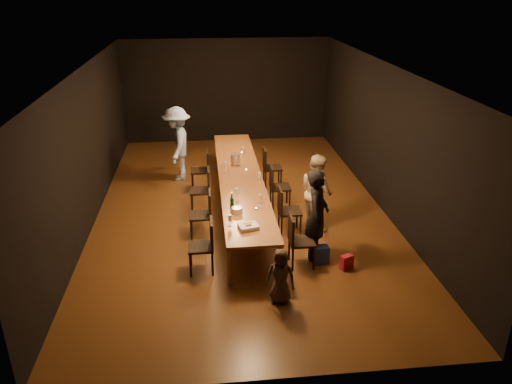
{
  "coord_description": "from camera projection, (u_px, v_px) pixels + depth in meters",
  "views": [
    {
      "loc": [
        -0.72,
        -9.69,
        4.54
      ],
      "look_at": [
        0.17,
        -1.47,
        1.0
      ],
      "focal_mm": 35.0,
      "sensor_mm": 36.0,
      "label": 1
    }
  ],
  "objects": [
    {
      "name": "champagne_bottle",
      "position": [
        232.0,
        200.0,
        8.89
      ],
      "size": [
        0.08,
        0.08,
        0.3
      ],
      "primitive_type": null,
      "rotation": [
        0.0,
        0.0,
        -0.18
      ],
      "color": "black",
      "rests_on": "table"
    },
    {
      "name": "plate_stack",
      "position": [
        237.0,
        210.0,
        8.74
      ],
      "size": [
        0.22,
        0.22,
        0.11
      ],
      "primitive_type": "cylinder",
      "rotation": [
        0.0,
        0.0,
        -0.13
      ],
      "color": "silver",
      "rests_on": "table"
    },
    {
      "name": "birthday_cake",
      "position": [
        248.0,
        227.0,
        8.2
      ],
      "size": [
        0.36,
        0.31,
        0.07
      ],
      "rotation": [
        0.0,
        0.0,
        0.24
      ],
      "color": "white",
      "rests_on": "table"
    },
    {
      "name": "wineglass_4",
      "position": [
        225.0,
        166.0,
        10.64
      ],
      "size": [
        0.06,
        0.06,
        0.21
      ],
      "primitive_type": null,
      "color": "silver",
      "rests_on": "table"
    },
    {
      "name": "woman_tan",
      "position": [
        317.0,
        191.0,
        9.67
      ],
      "size": [
        0.78,
        0.88,
        1.5
      ],
      "primitive_type": "imported",
      "rotation": [
        0.0,
        0.0,
        1.92
      ],
      "color": "beige",
      "rests_on": "ground"
    },
    {
      "name": "wineglass_2",
      "position": [
        237.0,
        193.0,
        9.31
      ],
      "size": [
        0.06,
        0.06,
        0.21
      ],
      "primitive_type": null,
      "color": "silver",
      "rests_on": "table"
    },
    {
      "name": "wineglass_3",
      "position": [
        259.0,
        178.0,
        10.04
      ],
      "size": [
        0.06,
        0.06,
        0.21
      ],
      "primitive_type": null,
      "color": "beige",
      "rests_on": "table"
    },
    {
      "name": "chair_left_1",
      "position": [
        200.0,
        215.0,
        9.35
      ],
      "size": [
        0.42,
        0.42,
        0.93
      ],
      "primitive_type": null,
      "rotation": [
        0.0,
        0.0,
        1.57
      ],
      "color": "black",
      "rests_on": "ground"
    },
    {
      "name": "ground",
      "position": [
        241.0,
        208.0,
        10.71
      ],
      "size": [
        10.0,
        10.0,
        0.0
      ],
      "primitive_type": "plane",
      "color": "#452111",
      "rests_on": "ground"
    },
    {
      "name": "chair_right_0",
      "position": [
        302.0,
        241.0,
        8.42
      ],
      "size": [
        0.42,
        0.42,
        0.93
      ],
      "primitive_type": null,
      "rotation": [
        0.0,
        0.0,
        -1.57
      ],
      "color": "black",
      "rests_on": "ground"
    },
    {
      "name": "man_blue",
      "position": [
        178.0,
        144.0,
        11.95
      ],
      "size": [
        0.73,
        1.2,
        1.79
      ],
      "primitive_type": "imported",
      "rotation": [
        0.0,
        0.0,
        -1.63
      ],
      "color": "#93B0E4",
      "rests_on": "ground"
    },
    {
      "name": "wineglass_5",
      "position": [
        243.0,
        151.0,
        11.58
      ],
      "size": [
        0.06,
        0.06,
        0.21
      ],
      "primitive_type": null,
      "color": "silver",
      "rests_on": "table"
    },
    {
      "name": "chair_right_2",
      "position": [
        280.0,
        187.0,
        10.61
      ],
      "size": [
        0.42,
        0.42,
        0.93
      ],
      "primitive_type": null,
      "rotation": [
        0.0,
        0.0,
        -1.57
      ],
      "color": "black",
      "rests_on": "ground"
    },
    {
      "name": "tealight_far",
      "position": [
        242.0,
        153.0,
        11.74
      ],
      "size": [
        0.05,
        0.05,
        0.03
      ],
      "primitive_type": "cylinder",
      "color": "#B2B7B2",
      "rests_on": "table"
    },
    {
      "name": "room_shell",
      "position": [
        239.0,
        114.0,
        9.89
      ],
      "size": [
        6.04,
        10.04,
        3.02
      ],
      "color": "black",
      "rests_on": "ground"
    },
    {
      "name": "wineglass_1",
      "position": [
        260.0,
        200.0,
        9.03
      ],
      "size": [
        0.06,
        0.06,
        0.21
      ],
      "primitive_type": null,
      "color": "beige",
      "rests_on": "table"
    },
    {
      "name": "table",
      "position": [
        240.0,
        178.0,
        10.44
      ],
      "size": [
        0.9,
        6.0,
        0.75
      ],
      "color": "brown",
      "rests_on": "ground"
    },
    {
      "name": "chair_left_0",
      "position": [
        201.0,
        246.0,
        8.25
      ],
      "size": [
        0.42,
        0.42,
        0.93
      ],
      "primitive_type": null,
      "rotation": [
        0.0,
        0.0,
        1.57
      ],
      "color": "black",
      "rests_on": "ground"
    },
    {
      "name": "gift_bag_red",
      "position": [
        347.0,
        262.0,
        8.43
      ],
      "size": [
        0.25,
        0.19,
        0.26
      ],
      "primitive_type": "cube",
      "rotation": [
        0.0,
        0.0,
        0.39
      ],
      "color": "#B61B2F",
      "rests_on": "ground"
    },
    {
      "name": "chair_right_1",
      "position": [
        290.0,
        211.0,
        9.52
      ],
      "size": [
        0.42,
        0.42,
        0.93
      ],
      "primitive_type": null,
      "rotation": [
        0.0,
        0.0,
        -1.57
      ],
      "color": "black",
      "rests_on": "ground"
    },
    {
      "name": "tealight_mid",
      "position": [
        246.0,
        170.0,
        10.69
      ],
      "size": [
        0.05,
        0.05,
        0.03
      ],
      "primitive_type": "cylinder",
      "color": "#B2B7B2",
      "rests_on": "table"
    },
    {
      "name": "woman_birthday",
      "position": [
        317.0,
        215.0,
        8.54
      ],
      "size": [
        0.56,
        0.69,
        1.64
      ],
      "primitive_type": "imported",
      "rotation": [
        0.0,
        0.0,
        1.24
      ],
      "color": "black",
      "rests_on": "ground"
    },
    {
      "name": "chair_right_3",
      "position": [
        272.0,
        167.0,
        11.71
      ],
      "size": [
        0.42,
        0.42,
        0.93
      ],
      "primitive_type": null,
      "rotation": [
        0.0,
        0.0,
        -1.57
      ],
      "color": "black",
      "rests_on": "ground"
    },
    {
      "name": "chair_left_3",
      "position": [
        200.0,
        170.0,
        11.54
      ],
      "size": [
        0.42,
        0.42,
        0.93
      ],
      "primitive_type": null,
      "rotation": [
        0.0,
        0.0,
        1.57
      ],
      "color": "black",
      "rests_on": "ground"
    },
    {
      "name": "child",
      "position": [
        281.0,
        276.0,
        7.45
      ],
      "size": [
        0.51,
        0.41,
        0.89
      ],
      "primitive_type": "imported",
      "rotation": [
        0.0,
        0.0,
        -0.34
      ],
      "color": "#402E24",
      "rests_on": "ground"
    },
    {
      "name": "chair_left_2",
      "position": [
        200.0,
        190.0,
        10.44
      ],
      "size": [
        0.42,
        0.42,
        0.93
      ],
      "primitive_type": null,
      "rotation": [
        0.0,
        0.0,
        1.57
      ],
      "color": "black",
      "rests_on": "ground"
    },
    {
      "name": "tealight_near",
      "position": [
        256.0,
        209.0,
        8.89
      ],
      "size": [
        0.05,
        0.05,
        0.03
      ],
      "primitive_type": "cylinder",
      "color": "#B2B7B2",
      "rests_on": "table"
    },
    {
      "name": "gift_bag_blue",
      "position": [
        321.0,
        255.0,
        8.6
      ],
      "size": [
        0.27,
        0.19,
        0.32
      ],
      "primitive_type": "cube",
      "rotation": [
        0.0,
        0.0,
        0.07
      ],
      "color": "#2541A0",
      "rests_on": "ground"
    },
    {
      "name": "wineglass_0",
      "position": [
        230.0,
        221.0,
        8.26
      ],
      "size": [
        0.06,
        0.06,
        0.21
      ],
      "primitive_type": null,
      "color": "beige",
      "rests_on": "table"
    },
    {
      "name": "ice_bucket",
      "position": [
        235.0,
        160.0,
        11.03
      ],
      "size": [
        0.21,
        0.21,
        0.22
      ],
      "primitive_type": "cylinder",
      "rotation": [
        0.0,
        0.0,
        0.07
      ],
      "color": "silver",
      "rests_on": "table"
    }
  ]
}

